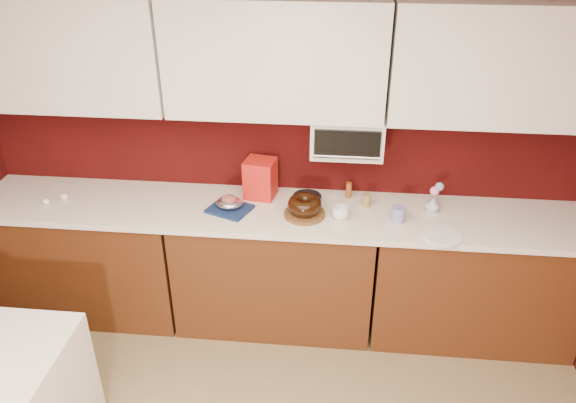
# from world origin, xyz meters

# --- Properties ---
(ceiling) EXTENTS (4.00, 4.50, 0.02)m
(ceiling) POSITION_xyz_m (0.00, 0.00, 2.50)
(ceiling) COLOR white
(ceiling) RESTS_ON wall_back
(wall_back) EXTENTS (4.00, 0.02, 2.50)m
(wall_back) POSITION_xyz_m (0.00, 2.25, 1.25)
(wall_back) COLOR #3A0908
(wall_back) RESTS_ON floor
(base_cabinet_left) EXTENTS (1.31, 0.58, 0.86)m
(base_cabinet_left) POSITION_xyz_m (-1.33, 1.94, 0.43)
(base_cabinet_left) COLOR #532910
(base_cabinet_left) RESTS_ON floor
(base_cabinet_center) EXTENTS (1.31, 0.58, 0.86)m
(base_cabinet_center) POSITION_xyz_m (0.00, 1.94, 0.43)
(base_cabinet_center) COLOR #532910
(base_cabinet_center) RESTS_ON floor
(base_cabinet_right) EXTENTS (1.31, 0.58, 0.86)m
(base_cabinet_right) POSITION_xyz_m (1.33, 1.94, 0.43)
(base_cabinet_right) COLOR #532910
(base_cabinet_right) RESTS_ON floor
(countertop) EXTENTS (4.00, 0.62, 0.04)m
(countertop) POSITION_xyz_m (0.00, 1.94, 0.88)
(countertop) COLOR white
(countertop) RESTS_ON base_cabinet_center
(upper_cabinet_left) EXTENTS (1.31, 0.33, 0.70)m
(upper_cabinet_left) POSITION_xyz_m (-1.33, 2.08, 1.85)
(upper_cabinet_left) COLOR white
(upper_cabinet_left) RESTS_ON wall_back
(upper_cabinet_center) EXTENTS (1.31, 0.33, 0.70)m
(upper_cabinet_center) POSITION_xyz_m (0.00, 2.08, 1.85)
(upper_cabinet_center) COLOR white
(upper_cabinet_center) RESTS_ON wall_back
(upper_cabinet_right) EXTENTS (1.31, 0.33, 0.70)m
(upper_cabinet_right) POSITION_xyz_m (1.33, 2.08, 1.85)
(upper_cabinet_right) COLOR white
(upper_cabinet_right) RESTS_ON wall_back
(toaster_oven) EXTENTS (0.45, 0.30, 0.25)m
(toaster_oven) POSITION_xyz_m (0.45, 2.10, 1.38)
(toaster_oven) COLOR white
(toaster_oven) RESTS_ON upper_cabinet_center
(toaster_oven_door) EXTENTS (0.40, 0.02, 0.18)m
(toaster_oven_door) POSITION_xyz_m (0.45, 1.94, 1.38)
(toaster_oven_door) COLOR black
(toaster_oven_door) RESTS_ON toaster_oven
(toaster_oven_handle) EXTENTS (0.42, 0.02, 0.02)m
(toaster_oven_handle) POSITION_xyz_m (0.45, 1.93, 1.30)
(toaster_oven_handle) COLOR silver
(toaster_oven_handle) RESTS_ON toaster_oven
(cake_base) EXTENTS (0.33, 0.33, 0.02)m
(cake_base) POSITION_xyz_m (0.20, 1.88, 0.91)
(cake_base) COLOR brown
(cake_base) RESTS_ON countertop
(bundt_cake) EXTENTS (0.29, 0.29, 0.09)m
(bundt_cake) POSITION_xyz_m (0.20, 1.88, 0.98)
(bundt_cake) COLOR black
(bundt_cake) RESTS_ON cake_base
(navy_towel) EXTENTS (0.32, 0.30, 0.02)m
(navy_towel) POSITION_xyz_m (-0.28, 1.90, 0.91)
(navy_towel) COLOR navy
(navy_towel) RESTS_ON countertop
(foil_ham_nest) EXTENTS (0.18, 0.16, 0.06)m
(foil_ham_nest) POSITION_xyz_m (-0.28, 1.90, 0.96)
(foil_ham_nest) COLOR silver
(foil_ham_nest) RESTS_ON navy_towel
(roasted_ham) EXTENTS (0.12, 0.11, 0.06)m
(roasted_ham) POSITION_xyz_m (-0.28, 1.90, 0.98)
(roasted_ham) COLOR #A05249
(roasted_ham) RESTS_ON foil_ham_nest
(pandoro_box) EXTENTS (0.22, 0.21, 0.27)m
(pandoro_box) POSITION_xyz_m (-0.11, 2.11, 1.03)
(pandoro_box) COLOR #B50C1D
(pandoro_box) RESTS_ON countertop
(dark_pan) EXTENTS (0.24, 0.24, 0.03)m
(dark_pan) POSITION_xyz_m (0.20, 2.09, 0.92)
(dark_pan) COLOR black
(dark_pan) RESTS_ON countertop
(coffee_mug) EXTENTS (0.13, 0.13, 0.10)m
(coffee_mug) POSITION_xyz_m (0.43, 1.87, 0.95)
(coffee_mug) COLOR white
(coffee_mug) RESTS_ON countertop
(blue_jar) EXTENTS (0.09, 0.09, 0.10)m
(blue_jar) POSITION_xyz_m (0.79, 1.87, 0.95)
(blue_jar) COLOR navy
(blue_jar) RESTS_ON countertop
(flower_vase) EXTENTS (0.08, 0.08, 0.11)m
(flower_vase) POSITION_xyz_m (1.02, 2.02, 0.95)
(flower_vase) COLOR silver
(flower_vase) RESTS_ON countertop
(flower_pink) EXTENTS (0.06, 0.06, 0.06)m
(flower_pink) POSITION_xyz_m (1.02, 2.02, 1.05)
(flower_pink) COLOR pink
(flower_pink) RESTS_ON flower_vase
(flower_blue) EXTENTS (0.06, 0.06, 0.06)m
(flower_blue) POSITION_xyz_m (1.05, 2.04, 1.07)
(flower_blue) COLOR #84ABD3
(flower_blue) RESTS_ON flower_vase
(china_plate) EXTENTS (0.30, 0.30, 0.01)m
(china_plate) POSITION_xyz_m (1.05, 1.71, 0.91)
(china_plate) COLOR white
(china_plate) RESTS_ON countertop
(amber_bottle) EXTENTS (0.04, 0.04, 0.11)m
(amber_bottle) POSITION_xyz_m (0.48, 2.15, 0.96)
(amber_bottle) COLOR #974C1B
(amber_bottle) RESTS_ON countertop
(paper_cup) EXTENTS (0.06, 0.06, 0.09)m
(paper_cup) POSITION_xyz_m (0.60, 2.05, 0.94)
(paper_cup) COLOR olive
(paper_cup) RESTS_ON countertop
(egg_left) EXTENTS (0.06, 0.05, 0.04)m
(egg_left) POSITION_xyz_m (-1.51, 1.86, 0.92)
(egg_left) COLOR white
(egg_left) RESTS_ON countertop
(egg_right) EXTENTS (0.07, 0.06, 0.05)m
(egg_right) POSITION_xyz_m (-1.42, 1.93, 0.92)
(egg_right) COLOR silver
(egg_right) RESTS_ON countertop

